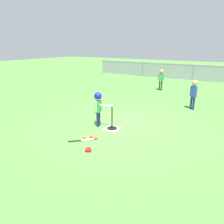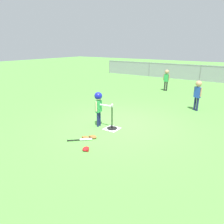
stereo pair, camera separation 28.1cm
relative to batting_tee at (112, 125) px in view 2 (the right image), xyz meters
name	(u,v)px [view 2 (the right image)]	position (x,y,z in m)	size (l,w,h in m)	color
ground_plane	(122,125)	(0.08, 0.45, -0.12)	(60.00, 60.00, 0.00)	#51933D
home_plate	(112,129)	(0.00, 0.00, -0.12)	(0.44, 0.44, 0.01)	white
batting_tee	(112,125)	(0.00, 0.00, 0.00)	(0.32, 0.32, 0.74)	black
baseball_on_tee	(112,105)	(0.00, 0.00, 0.65)	(0.07, 0.07, 0.07)	white
batter_child	(99,102)	(-0.47, -0.05, 0.68)	(0.63, 0.32, 1.12)	#191E4C
fielder_deep_left	(198,92)	(1.66, 3.47, 0.65)	(0.33, 0.24, 1.20)	#191E4C
fielder_near_right	(166,77)	(-0.71, 6.38, 0.65)	(0.35, 0.24, 1.19)	#262626
spare_bat_silver	(83,140)	(-0.16, -1.15, -0.09)	(0.54, 0.50, 0.06)	silver
glove_by_plate	(86,149)	(0.26, -1.52, -0.09)	(0.23, 0.26, 0.07)	#B21919
glove_near_bats	(86,138)	(-0.18, -1.03, -0.09)	(0.27, 0.24, 0.07)	brown
glove_tossed_aside	(93,137)	(-0.05, -0.86, -0.09)	(0.25, 0.21, 0.07)	brown
outfield_fence	(200,72)	(0.08, 11.01, 0.49)	(16.06, 0.06, 1.15)	slate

